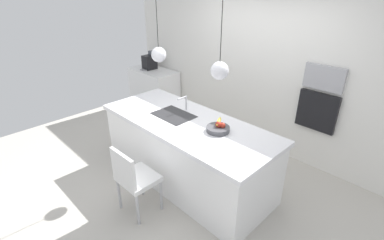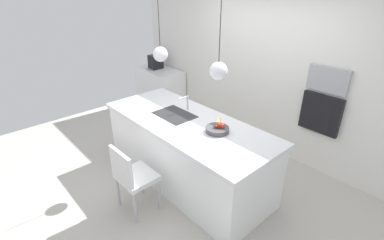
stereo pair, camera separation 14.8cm
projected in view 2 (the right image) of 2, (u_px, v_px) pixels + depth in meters
name	position (u px, v px, depth m)	size (l,w,h in m)	color
floor	(187.00, 178.00, 4.12)	(6.60, 6.60, 0.00)	#BCB7AD
back_wall	(264.00, 71.00, 4.53)	(6.00, 0.10, 2.60)	silver
kitchen_island	(187.00, 151.00, 3.91)	(2.52, 1.04, 0.94)	white
sink_basin	(175.00, 115.00, 3.88)	(0.56, 0.40, 0.02)	#2D2D30
faucet	(186.00, 101.00, 3.94)	(0.02, 0.17, 0.22)	silver
fruit_bowl	(218.00, 129.00, 3.42)	(0.29, 0.29, 0.15)	#4C4C51
side_counter	(160.00, 89.00, 6.29)	(1.10, 0.60, 0.88)	white
coffee_machine	(156.00, 61.00, 6.10)	(0.20, 0.35, 0.38)	black
microwave	(328.00, 80.00, 3.73)	(0.54, 0.08, 0.34)	#9E9EA3
oven	(321.00, 114.00, 3.95)	(0.56, 0.08, 0.56)	black
chair_near	(132.00, 175.00, 3.34)	(0.46, 0.42, 0.90)	silver
pendant_light_left	(160.00, 54.00, 3.70)	(0.20, 0.20, 0.80)	silver
pendant_light_right	(218.00, 71.00, 3.00)	(0.20, 0.20, 0.80)	silver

